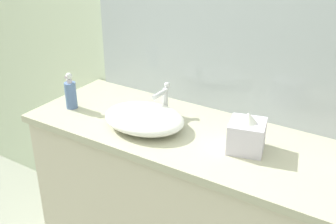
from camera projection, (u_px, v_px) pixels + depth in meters
bathroom_wall_rear at (203, 16)px, 1.91m from camera, size 6.00×0.06×2.60m
vanity_counter at (187, 213)px, 1.98m from camera, size 1.49×0.55×0.87m
wall_mirror_panel at (223, 13)px, 1.81m from camera, size 1.38×0.01×0.92m
sink_basin at (144, 118)px, 1.82m from camera, size 0.37×0.29×0.09m
faucet at (164, 96)px, 1.92m from camera, size 0.03×0.13×0.15m
lotion_bottle at (71, 93)px, 1.99m from camera, size 0.05×0.05×0.18m
tissue_box at (247, 134)px, 1.63m from camera, size 0.17×0.17×0.16m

